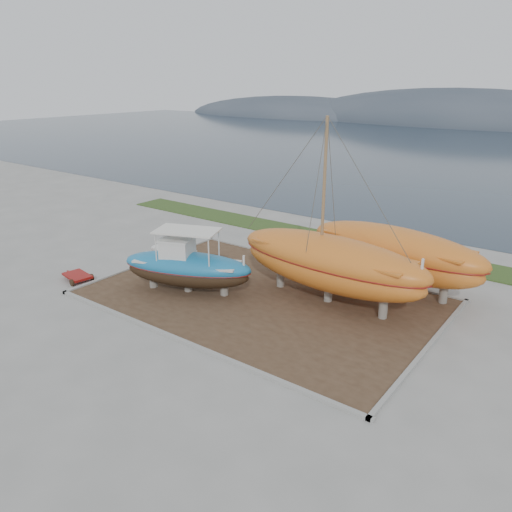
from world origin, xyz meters
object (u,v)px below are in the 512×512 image
Objects in this scene: orange_bare_hull at (394,259)px; red_trailer at (78,277)px; white_dinghy at (174,255)px; orange_sailboat at (332,214)px; blue_caique at (187,261)px.

orange_bare_hull is 3.90× the size of red_trailer.
white_dinghy is at bearing -154.39° from orange_bare_hull.
orange_sailboat is 5.25m from orange_bare_hull.
red_trailer is at bearing -140.92° from orange_bare_hull.
orange_bare_hull is at bearing 17.66° from blue_caique.
white_dinghy is at bearing 123.13° from blue_caique.
white_dinghy is at bearing -173.21° from orange_sailboat.
orange_sailboat reaches higher than white_dinghy.
red_trailer is at bearing -122.42° from white_dinghy.
red_trailer is (-13.32, -6.24, -4.65)m from orange_sailboat.
orange_bare_hull is 18.37m from red_trailer.
blue_caique is 4.85m from white_dinghy.
orange_sailboat reaches higher than blue_caique.
white_dinghy is 11.58m from orange_sailboat.
orange_bare_hull is (12.75, 4.56, 1.16)m from white_dinghy.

